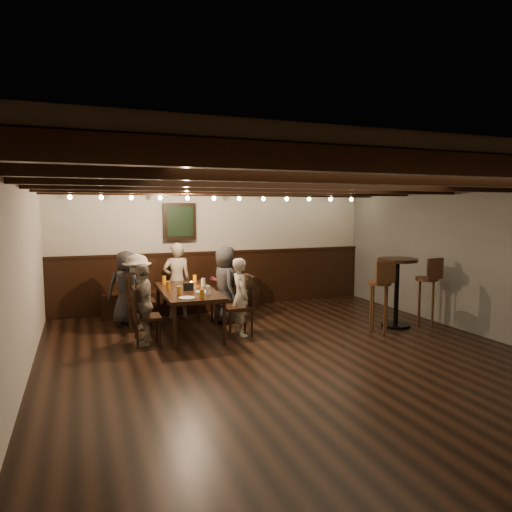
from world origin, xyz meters
name	(u,v)px	position (x,y,z in m)	size (l,w,h in m)	color
room	(223,262)	(-0.29, 2.21, 1.07)	(7.00, 7.00, 7.00)	black
dining_table	(188,293)	(-1.02, 1.74, 0.64)	(0.89, 1.89, 0.70)	black
chair_left_near	(140,312)	(-1.73, 2.21, 0.30)	(0.45, 0.45, 0.97)	black
chair_left_far	(146,327)	(-1.76, 1.31, 0.26)	(0.40, 0.40, 0.86)	black
chair_right_near	(224,307)	(-0.29, 2.17, 0.26)	(0.40, 0.40, 0.85)	black
chair_right_far	(239,317)	(-0.32, 1.27, 0.29)	(0.45, 0.45, 0.96)	black
person_bench_left	(126,287)	(-1.90, 2.66, 0.64)	(0.63, 0.41, 1.28)	#2A292C
person_bench_centre	(177,280)	(-0.99, 2.79, 0.69)	(0.51, 0.33, 1.38)	gray
person_bench_right	(226,282)	(-0.10, 2.61, 0.65)	(0.63, 0.49, 1.29)	maroon
person_left_near	(138,292)	(-1.76, 2.21, 0.63)	(0.82, 0.47, 1.26)	gray
person_left_far	(143,304)	(-1.79, 1.31, 0.60)	(0.71, 0.30, 1.21)	gray
person_right_near	(225,284)	(-0.26, 2.16, 0.67)	(0.66, 0.43, 1.34)	#2C2B2E
person_right_far	(241,297)	(-0.29, 1.26, 0.62)	(0.45, 0.29, 1.23)	#B3AB97
pint_a	(164,280)	(-1.28, 2.44, 0.77)	(0.07, 0.07, 0.14)	#BF7219
pint_b	(195,279)	(-0.76, 2.38, 0.77)	(0.07, 0.07, 0.14)	#BF7219
pint_c	(168,285)	(-1.32, 1.84, 0.77)	(0.07, 0.07, 0.14)	#BF7219
pint_d	(203,282)	(-0.72, 1.93, 0.77)	(0.07, 0.07, 0.14)	silver
pint_e	(179,291)	(-1.26, 1.29, 0.77)	(0.07, 0.07, 0.14)	#BF7219
pint_f	(208,290)	(-0.84, 1.18, 0.77)	(0.07, 0.07, 0.14)	silver
pint_g	(202,294)	(-1.00, 0.93, 0.77)	(0.07, 0.07, 0.14)	#BF7219
plate_near	(187,298)	(-1.19, 1.04, 0.71)	(0.24, 0.24, 0.01)	white
plate_far	(203,292)	(-0.85, 1.43, 0.71)	(0.24, 0.24, 0.01)	white
condiment_caddy	(188,286)	(-1.03, 1.69, 0.76)	(0.15, 0.10, 0.12)	black
candle	(191,285)	(-0.90, 2.03, 0.72)	(0.05, 0.05, 0.05)	beige
high_top_table	(397,282)	(2.35, 0.82, 0.77)	(0.66, 0.66, 1.17)	black
bar_stool_left	(379,306)	(1.85, 0.61, 0.44)	(0.37, 0.39, 1.18)	#3E2113
bar_stool_right	(426,301)	(2.85, 0.66, 0.44)	(0.37, 0.38, 1.18)	#3E2113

